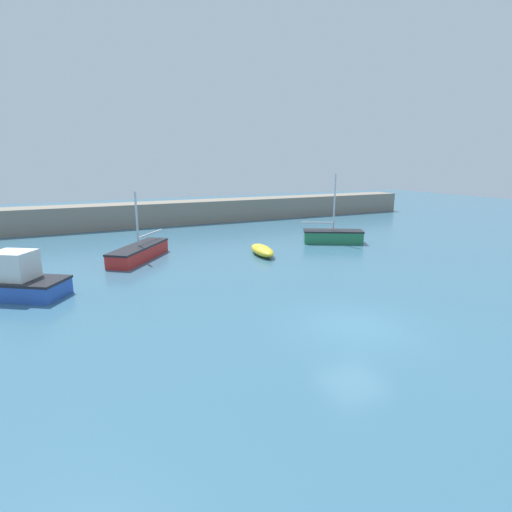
{
  "coord_description": "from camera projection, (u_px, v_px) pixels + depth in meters",
  "views": [
    {
      "loc": [
        -9.84,
        -11.47,
        6.31
      ],
      "look_at": [
        0.84,
        10.72,
        0.48
      ],
      "focal_mm": 28.0,
      "sensor_mm": 36.0,
      "label": 1
    }
  ],
  "objects": [
    {
      "name": "sailboat_tall_mast",
      "position": [
        333.0,
        236.0,
        31.72
      ],
      "size": [
        4.83,
        3.68,
        5.41
      ],
      "rotation": [
        0.0,
        0.0,
        5.77
      ],
      "color": "#287A4C",
      "rests_on": "ground_plane"
    },
    {
      "name": "motorboat_with_cabin",
      "position": [
        11.0,
        281.0,
        19.05
      ],
      "size": [
        5.63,
        4.71,
        2.22
      ],
      "rotation": [
        0.0,
        0.0,
        2.55
      ],
      "color": "#2D56B7",
      "rests_on": "ground_plane"
    },
    {
      "name": "mooring_buoy_red",
      "position": [
        331.0,
        231.0,
        35.8
      ],
      "size": [
        0.5,
        0.5,
        0.5
      ],
      "primitive_type": "sphere",
      "color": "red",
      "rests_on": "ground_plane"
    },
    {
      "name": "harbor_breakwater",
      "position": [
        170.0,
        213.0,
        41.26
      ],
      "size": [
        58.35,
        3.28,
        2.28
      ],
      "primitive_type": "cube",
      "color": "gray",
      "rests_on": "ground_plane"
    },
    {
      "name": "rowboat_white_midwater",
      "position": [
        262.0,
        250.0,
        27.57
      ],
      "size": [
        1.61,
        3.5,
        0.68
      ],
      "rotation": [
        0.0,
        0.0,
        4.58
      ],
      "color": "yellow",
      "rests_on": "ground_plane"
    },
    {
      "name": "sailboat_short_mast",
      "position": [
        139.0,
        252.0,
        26.33
      ],
      "size": [
        4.77,
        5.55,
        4.46
      ],
      "rotation": [
        0.0,
        0.0,
        4.06
      ],
      "color": "red",
      "rests_on": "ground_plane"
    },
    {
      "name": "ground_plane",
      "position": [
        355.0,
        329.0,
        15.69
      ],
      "size": [
        120.0,
        120.0,
        0.2
      ],
      "primitive_type": "cube",
      "color": "#38667F"
    }
  ]
}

